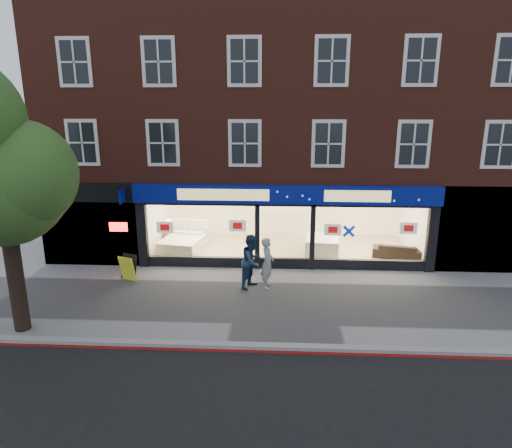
# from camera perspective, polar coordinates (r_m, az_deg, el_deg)

# --- Properties ---
(ground) EXTENTS (120.00, 120.00, 0.00)m
(ground) POSITION_cam_1_polar(r_m,az_deg,el_deg) (15.02, 3.63, -9.66)
(ground) COLOR gray
(ground) RESTS_ON ground
(kerb_line) EXTENTS (60.00, 0.10, 0.01)m
(kerb_line) POSITION_cam_1_polar(r_m,az_deg,el_deg) (12.27, 3.76, -15.75)
(kerb_line) COLOR #8C0A07
(kerb_line) RESTS_ON ground
(kerb_stone) EXTENTS (60.00, 0.25, 0.12)m
(kerb_stone) POSITION_cam_1_polar(r_m,az_deg,el_deg) (12.42, 3.76, -15.06)
(kerb_stone) COLOR gray
(kerb_stone) RESTS_ON ground
(showroom_floor) EXTENTS (11.00, 4.50, 0.10)m
(showroom_floor) POSITION_cam_1_polar(r_m,az_deg,el_deg) (19.89, 3.51, -3.14)
(showroom_floor) COLOR tan
(showroom_floor) RESTS_ON ground
(building) EXTENTS (19.00, 8.26, 10.30)m
(building) POSITION_cam_1_polar(r_m,az_deg,el_deg) (20.55, 3.74, 16.22)
(building) COLOR maroon
(building) RESTS_ON ground
(display_bed) EXTENTS (2.00, 2.30, 1.15)m
(display_bed) POSITION_cam_1_polar(r_m,az_deg,el_deg) (19.64, -9.05, -2.39)
(display_bed) COLOR silver
(display_bed) RESTS_ON showroom_floor
(bedside_table) EXTENTS (0.57, 0.57, 0.55)m
(bedside_table) POSITION_cam_1_polar(r_m,az_deg,el_deg) (20.69, -10.76, -1.70)
(bedside_table) COLOR brown
(bedside_table) RESTS_ON showroom_floor
(mattress_stack) EXTENTS (1.50, 1.82, 0.67)m
(mattress_stack) POSITION_cam_1_polar(r_m,az_deg,el_deg) (19.39, 8.27, -2.57)
(mattress_stack) COLOR silver
(mattress_stack) RESTS_ON showroom_floor
(sofa) EXTENTS (2.07, 1.18, 0.57)m
(sofa) POSITION_cam_1_polar(r_m,az_deg,el_deg) (19.46, 17.23, -3.20)
(sofa) COLOR black
(sofa) RESTS_ON showroom_floor
(a_board) EXTENTS (0.72, 0.60, 0.95)m
(a_board) POSITION_cam_1_polar(r_m,az_deg,el_deg) (17.12, -15.68, -5.29)
(a_board) COLOR yellow
(a_board) RESTS_ON ground
(pedestrian_grey) EXTENTS (0.50, 0.70, 1.79)m
(pedestrian_grey) POSITION_cam_1_polar(r_m,az_deg,el_deg) (15.74, 1.44, -4.90)
(pedestrian_grey) COLOR #9EA2A6
(pedestrian_grey) RESTS_ON ground
(pedestrian_blue) EXTENTS (1.07, 1.15, 1.89)m
(pedestrian_blue) POSITION_cam_1_polar(r_m,az_deg,el_deg) (15.76, -0.50, -4.68)
(pedestrian_blue) COLOR navy
(pedestrian_blue) RESTS_ON ground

